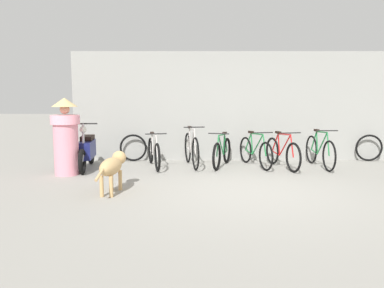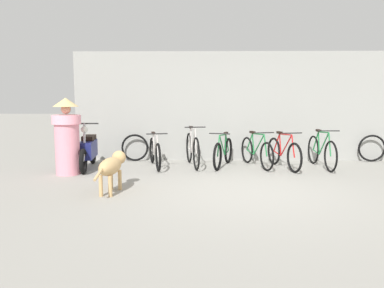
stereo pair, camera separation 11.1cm
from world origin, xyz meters
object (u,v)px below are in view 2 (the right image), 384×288
Objects in this scene: motorcycle at (88,150)px; stray_dog at (112,166)px; bicycle_3 at (256,152)px; spare_tire_right at (135,148)px; bicycle_5 at (321,152)px; spare_tire_left at (372,148)px; bicycle_4 at (283,153)px; person_in_robes at (67,136)px; bicycle_0 at (155,153)px; bicycle_1 at (192,149)px; bicycle_2 at (223,152)px.

stray_dog is (1.00, -2.05, 0.03)m from motorcycle.
spare_tire_right is (-2.88, 0.72, -0.01)m from bicycle_3.
spare_tire_left is (1.49, 0.81, -0.03)m from bicycle_5.
bicycle_4 is 1.03× the size of person_in_robes.
person_in_robes reaches higher than bicycle_5.
bicycle_0 is 2.49× the size of spare_tire_left.
person_in_robes is at bearing 47.68° from stray_dog.
bicycle_0 is 0.98× the size of bicycle_5.
person_in_robes reaches higher than bicycle_0.
bicycle_5 is (2.88, -0.14, -0.02)m from bicycle_1.
bicycle_0 is 1.03× the size of bicycle_3.
bicycle_1 is at bearing -21.76° from stray_dog.
bicycle_0 reaches higher than spare_tire_right.
bicycle_5 is 2.54× the size of spare_tire_right.
bicycle_4 is 0.92× the size of motorcycle.
bicycle_3 is 1.00× the size of bicycle_4.
bicycle_1 is at bearing -108.16° from bicycle_3.
person_in_robes is (-4.54, -0.71, 0.45)m from bicycle_4.
bicycle_3 is at bearing 78.00° from bicycle_1.
bicycle_1 is 2.32m from motorcycle.
bicycle_2 reaches higher than spare_tire_right.
bicycle_1 is 1.33× the size of stray_dog.
person_in_robes reaches higher than bicycle_1.
motorcycle is at bearing -66.61° from bicycle_2.
bicycle_5 reaches higher than bicycle_4.
bicycle_1 is 2.70m from stray_dog.
bicycle_3 is at bearing 177.18° from person_in_robes.
spare_tire_left is (6.89, 1.62, -0.46)m from person_in_robes.
person_in_robes reaches higher than spare_tire_right.
bicycle_5 is at bearing 85.38° from motorcycle.
bicycle_1 is 1.09× the size of person_in_robes.
bicycle_2 reaches higher than stray_dog.
spare_tire_right reaches higher than stray_dog.
bicycle_3 is at bearing 108.77° from bicycle_2.
bicycle_2 is 0.98× the size of person_in_robes.
bicycle_3 is 1.03× the size of person_in_robes.
stray_dog is (-0.45, -2.26, 0.11)m from bicycle_0.
bicycle_0 is 2.30m from stray_dog.
person_in_robes is at bearing -26.84° from motorcycle.
bicycle_5 is at bearing -54.93° from stray_dog.
bicycle_4 reaches higher than bicycle_3.
bicycle_0 is at bearing -93.19° from bicycle_5.
bicycle_1 is 2.88m from bicycle_5.
bicycle_3 is 2.96m from spare_tire_right.
bicycle_2 is 3.74m from spare_tire_left.
spare_tire_right is (-5.80, -0.00, 0.00)m from spare_tire_left.
bicycle_2 is at bearing -168.85° from spare_tire_left.
spare_tire_left is at bearing 88.44° from bicycle_1.
spare_tire_right is (-0.59, 0.79, 0.00)m from bicycle_0.
bicycle_0 reaches higher than stray_dog.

